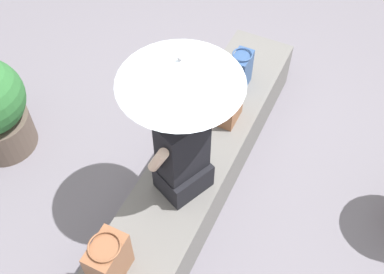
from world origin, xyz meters
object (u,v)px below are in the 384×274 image
(parasol, at_px, (180,72))
(tote_bag_canvas, at_px, (241,70))
(person_seated, at_px, (183,153))
(handbag_black, at_px, (109,260))
(shoulder_bag_spare, at_px, (229,103))

(parasol, bearing_deg, tote_bag_canvas, 178.38)
(person_seated, relative_size, handbag_black, 2.45)
(handbag_black, bearing_deg, tote_bag_canvas, 177.01)
(person_seated, distance_m, tote_bag_canvas, 1.14)
(parasol, distance_m, handbag_black, 1.22)
(person_seated, xyz_separation_m, tote_bag_canvas, (-1.12, -0.02, -0.22))
(parasol, bearing_deg, shoulder_bag_spare, 172.13)
(person_seated, height_order, shoulder_bag_spare, person_seated)
(tote_bag_canvas, height_order, shoulder_bag_spare, shoulder_bag_spare)
(person_seated, height_order, handbag_black, person_seated)
(person_seated, bearing_deg, parasol, -150.97)
(parasol, distance_m, shoulder_bag_spare, 1.07)
(parasol, bearing_deg, person_seated, 29.03)
(handbag_black, bearing_deg, person_seated, 171.43)
(shoulder_bag_spare, bearing_deg, parasol, -7.87)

